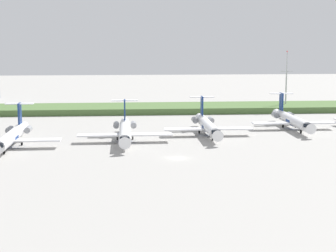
% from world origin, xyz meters
% --- Properties ---
extents(ground_plane, '(500.00, 500.00, 0.00)m').
position_xyz_m(ground_plane, '(0.00, 30.00, 0.00)').
color(ground_plane, '#9E9B96').
extents(grass_berm, '(320.00, 20.00, 2.07)m').
position_xyz_m(grass_berm, '(0.00, 75.16, 1.03)').
color(grass_berm, '#4C6B38').
rests_on(grass_berm, ground).
extents(regional_jet_second, '(22.81, 31.00, 9.00)m').
position_xyz_m(regional_jet_second, '(-36.81, 14.81, 2.54)').
color(regional_jet_second, white).
rests_on(regional_jet_second, ground).
extents(regional_jet_third, '(22.81, 31.00, 9.00)m').
position_xyz_m(regional_jet_third, '(-10.84, 20.15, 2.54)').
color(regional_jet_third, white).
rests_on(regional_jet_third, ground).
extents(regional_jet_fourth, '(22.81, 31.00, 9.00)m').
position_xyz_m(regional_jet_fourth, '(10.57, 27.10, 2.54)').
color(regional_jet_fourth, white).
rests_on(regional_jet_fourth, ground).
extents(regional_jet_fifth, '(22.81, 31.00, 9.00)m').
position_xyz_m(regional_jet_fifth, '(35.52, 35.16, 2.54)').
color(regional_jet_fifth, white).
rests_on(regional_jet_fifth, ground).
extents(antenna_mast, '(4.40, 0.50, 20.84)m').
position_xyz_m(antenna_mast, '(46.20, 75.81, 8.69)').
color(antenna_mast, '#B2B2B7').
rests_on(antenna_mast, ground).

